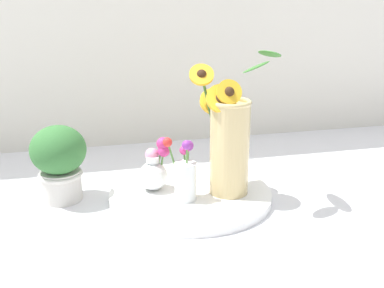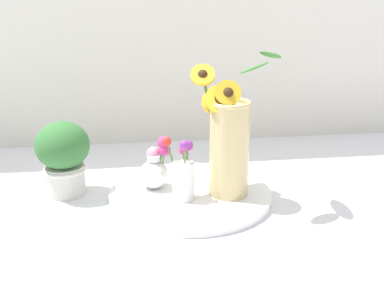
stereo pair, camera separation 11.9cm
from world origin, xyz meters
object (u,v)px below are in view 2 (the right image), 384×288
at_px(serving_tray, 192,194).
at_px(potted_plant, 63,155).
at_px(vase_bulb_right, 155,169).
at_px(mason_jar_sunflowers, 229,139).
at_px(vase_small_center, 183,174).

relative_size(serving_tray, potted_plant, 2.12).
bearing_deg(serving_tray, vase_bulb_right, 159.48).
bearing_deg(mason_jar_sunflowers, serving_tray, 164.17).
bearing_deg(potted_plant, serving_tray, -12.19).
xyz_separation_m(mason_jar_sunflowers, vase_bulb_right, (-0.19, 0.06, -0.10)).
xyz_separation_m(serving_tray, potted_plant, (-0.35, 0.08, 0.11)).
relative_size(serving_tray, vase_bulb_right, 3.01).
height_order(serving_tray, vase_small_center, vase_small_center).
relative_size(mason_jar_sunflowers, potted_plant, 1.88).
bearing_deg(vase_small_center, vase_bulb_right, 131.97).
xyz_separation_m(serving_tray, vase_small_center, (-0.03, -0.04, 0.08)).
distance_m(serving_tray, mason_jar_sunflowers, 0.19).
bearing_deg(potted_plant, mason_jar_sunflowers, -12.97).
height_order(serving_tray, potted_plant, potted_plant).
bearing_deg(potted_plant, vase_bulb_right, -8.75).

